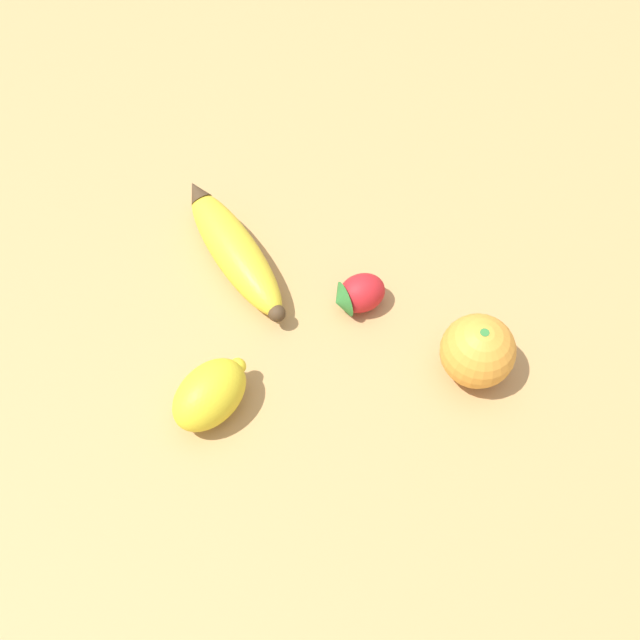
% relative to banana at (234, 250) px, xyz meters
% --- Properties ---
extents(ground_plane, '(3.00, 3.00, 0.00)m').
position_rel_banana_xyz_m(ground_plane, '(-0.01, 0.01, -0.02)').
color(ground_plane, tan).
extents(banana, '(0.15, 0.16, 0.04)m').
position_rel_banana_xyz_m(banana, '(0.00, 0.00, 0.00)').
color(banana, yellow).
rests_on(banana, ground_plane).
extents(orange, '(0.07, 0.07, 0.07)m').
position_rel_banana_xyz_m(orange, '(0.05, 0.26, 0.01)').
color(orange, orange).
rests_on(orange, ground_plane).
extents(strawberry, '(0.06, 0.06, 0.04)m').
position_rel_banana_xyz_m(strawberry, '(0.01, 0.13, -0.00)').
color(strawberry, red).
rests_on(strawberry, ground_plane).
extents(lemon, '(0.09, 0.08, 0.05)m').
position_rel_banana_xyz_m(lemon, '(0.16, 0.03, 0.00)').
color(lemon, yellow).
rests_on(lemon, ground_plane).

